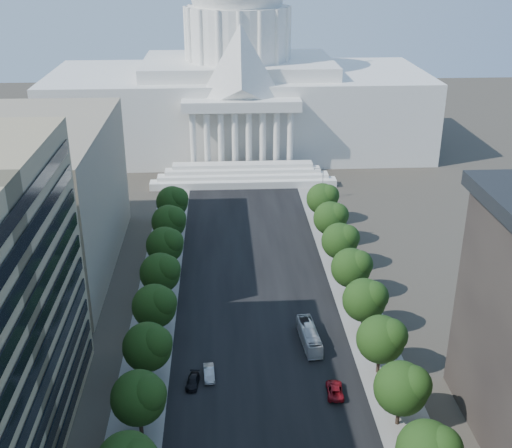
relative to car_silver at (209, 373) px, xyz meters
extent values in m
cube|color=black|center=(8.77, 29.83, -0.77)|extent=(30.00, 260.00, 0.01)
cube|color=gray|center=(-10.23, 29.83, -0.77)|extent=(8.00, 260.00, 0.02)
cube|color=gray|center=(27.77, 29.83, -0.77)|extent=(8.00, 260.00, 0.02)
cube|color=white|center=(8.77, 124.83, 11.73)|extent=(120.00, 50.00, 25.00)
cube|color=white|center=(8.77, 124.83, 26.23)|extent=(60.00, 40.00, 4.00)
cube|color=white|center=(8.77, 97.83, 19.73)|extent=(34.00, 8.00, 3.00)
cylinder|color=white|center=(8.77, 124.83, 36.23)|extent=(32.00, 32.00, 16.00)
cube|color=gray|center=(-39.23, 39.83, 14.23)|extent=(38.00, 52.00, 30.00)
cylinder|color=#33261C|center=(-9.23, -12.17, 0.70)|extent=(0.56, 0.56, 2.94)
sphere|color=black|center=(-9.23, -12.17, 5.40)|extent=(7.60, 7.60, 7.60)
sphere|color=black|center=(-7.90, -12.93, 6.54)|extent=(5.32, 5.32, 5.32)
cylinder|color=#33261C|center=(-9.23, -0.17, 0.70)|extent=(0.56, 0.56, 2.94)
sphere|color=black|center=(-9.23, -0.17, 5.40)|extent=(7.60, 7.60, 7.60)
sphere|color=black|center=(-7.90, -0.93, 6.54)|extent=(5.32, 5.32, 5.32)
cylinder|color=#33261C|center=(-9.23, 11.83, 0.70)|extent=(0.56, 0.56, 2.94)
sphere|color=black|center=(-9.23, 11.83, 5.40)|extent=(7.60, 7.60, 7.60)
sphere|color=black|center=(-7.90, 11.07, 6.54)|extent=(5.32, 5.32, 5.32)
cylinder|color=#33261C|center=(-9.23, 23.83, 0.70)|extent=(0.56, 0.56, 2.94)
sphere|color=black|center=(-9.23, 23.83, 5.40)|extent=(7.60, 7.60, 7.60)
sphere|color=black|center=(-7.90, 23.07, 6.54)|extent=(5.32, 5.32, 5.32)
cylinder|color=#33261C|center=(-9.23, 35.83, 0.70)|extent=(0.56, 0.56, 2.94)
sphere|color=black|center=(-9.23, 35.83, 5.40)|extent=(7.60, 7.60, 7.60)
sphere|color=black|center=(-7.90, 35.07, 6.54)|extent=(5.32, 5.32, 5.32)
cylinder|color=#33261C|center=(-9.23, 47.83, 0.70)|extent=(0.56, 0.56, 2.94)
sphere|color=black|center=(-9.23, 47.83, 5.40)|extent=(7.60, 7.60, 7.60)
sphere|color=black|center=(-7.90, 47.07, 6.54)|extent=(5.32, 5.32, 5.32)
cylinder|color=#33261C|center=(-9.23, 59.83, 0.70)|extent=(0.56, 0.56, 2.94)
sphere|color=black|center=(-9.23, 59.83, 5.40)|extent=(7.60, 7.60, 7.60)
sphere|color=black|center=(-7.90, 59.07, 6.54)|extent=(5.32, 5.32, 5.32)
sphere|color=black|center=(28.10, -24.93, 6.54)|extent=(5.32, 5.32, 5.32)
cylinder|color=#33261C|center=(26.77, -12.17, 0.70)|extent=(0.56, 0.56, 2.94)
sphere|color=black|center=(26.77, -12.17, 5.40)|extent=(7.60, 7.60, 7.60)
sphere|color=black|center=(28.10, -12.93, 6.54)|extent=(5.32, 5.32, 5.32)
cylinder|color=#33261C|center=(26.77, -0.17, 0.70)|extent=(0.56, 0.56, 2.94)
sphere|color=black|center=(26.77, -0.17, 5.40)|extent=(7.60, 7.60, 7.60)
sphere|color=black|center=(28.10, -0.93, 6.54)|extent=(5.32, 5.32, 5.32)
cylinder|color=#33261C|center=(26.77, 11.83, 0.70)|extent=(0.56, 0.56, 2.94)
sphere|color=black|center=(26.77, 11.83, 5.40)|extent=(7.60, 7.60, 7.60)
sphere|color=black|center=(28.10, 11.07, 6.54)|extent=(5.32, 5.32, 5.32)
cylinder|color=#33261C|center=(26.77, 23.83, 0.70)|extent=(0.56, 0.56, 2.94)
sphere|color=black|center=(26.77, 23.83, 5.40)|extent=(7.60, 7.60, 7.60)
sphere|color=black|center=(28.10, 23.07, 6.54)|extent=(5.32, 5.32, 5.32)
cylinder|color=#33261C|center=(26.77, 35.83, 0.70)|extent=(0.56, 0.56, 2.94)
sphere|color=black|center=(26.77, 35.83, 5.40)|extent=(7.60, 7.60, 7.60)
sphere|color=black|center=(28.10, 35.07, 6.54)|extent=(5.32, 5.32, 5.32)
cylinder|color=#33261C|center=(26.77, 47.83, 0.70)|extent=(0.56, 0.56, 2.94)
sphere|color=black|center=(26.77, 47.83, 5.40)|extent=(7.60, 7.60, 7.60)
sphere|color=black|center=(28.10, 47.07, 6.54)|extent=(5.32, 5.32, 5.32)
cylinder|color=#33261C|center=(26.77, 59.83, 0.70)|extent=(0.56, 0.56, 2.94)
sphere|color=black|center=(26.77, 59.83, 5.40)|extent=(7.60, 7.60, 7.60)
sphere|color=black|center=(28.10, 59.07, 6.54)|extent=(5.32, 5.32, 5.32)
cylinder|color=gray|center=(28.07, -25.17, 8.03)|extent=(2.40, 0.14, 0.14)
sphere|color=gray|center=(26.97, -25.17, 7.93)|extent=(0.44, 0.44, 0.44)
cylinder|color=gray|center=(29.27, -0.17, 3.73)|extent=(0.18, 0.18, 9.00)
cylinder|color=gray|center=(28.07, -0.17, 8.03)|extent=(2.40, 0.14, 0.14)
sphere|color=gray|center=(26.97, -0.17, 7.93)|extent=(0.44, 0.44, 0.44)
cylinder|color=gray|center=(29.27, 24.83, 3.73)|extent=(0.18, 0.18, 9.00)
cylinder|color=gray|center=(28.07, 24.83, 8.03)|extent=(2.40, 0.14, 0.14)
sphere|color=gray|center=(26.97, 24.83, 7.93)|extent=(0.44, 0.44, 0.44)
cylinder|color=gray|center=(29.27, 49.83, 3.73)|extent=(0.18, 0.18, 9.00)
cylinder|color=gray|center=(28.07, 49.83, 8.03)|extent=(2.40, 0.14, 0.14)
sphere|color=gray|center=(26.97, 49.83, 7.93)|extent=(0.44, 0.44, 0.44)
cylinder|color=gray|center=(29.27, 74.83, 3.73)|extent=(0.18, 0.18, 9.00)
cylinder|color=gray|center=(28.07, 74.83, 8.03)|extent=(2.40, 0.14, 0.14)
sphere|color=gray|center=(26.97, 74.83, 7.93)|extent=(0.44, 0.44, 0.44)
imported|color=#A3A6AB|center=(0.00, 0.00, 0.00)|extent=(1.95, 4.75, 1.53)
imported|color=maroon|center=(19.01, -5.17, -0.04)|extent=(2.78, 5.40, 1.46)
imported|color=black|center=(-2.47, -1.85, -0.13)|extent=(2.32, 4.60, 1.28)
imported|color=silver|center=(16.90, 8.29, 0.73)|extent=(3.30, 10.86, 2.98)
camera|label=1|loc=(2.67, -82.93, 61.64)|focal=45.00mm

